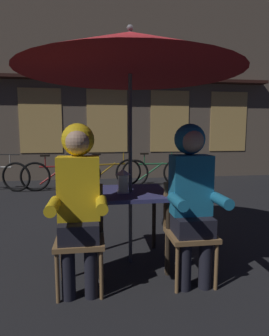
% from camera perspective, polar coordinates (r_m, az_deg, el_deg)
% --- Properties ---
extents(ground_plane, '(60.00, 60.00, 0.00)m').
position_cam_1_polar(ground_plane, '(3.05, -0.82, -18.45)').
color(ground_plane, '#232326').
extents(cafe_table, '(0.72, 0.72, 0.74)m').
position_cam_1_polar(cafe_table, '(2.83, -0.85, -6.75)').
color(cafe_table, navy).
rests_on(cafe_table, ground_plane).
extents(patio_umbrella, '(2.10, 2.10, 2.31)m').
position_cam_1_polar(patio_umbrella, '(2.84, -0.91, 22.28)').
color(patio_umbrella, '#4C4C51').
rests_on(patio_umbrella, ground_plane).
extents(lantern, '(0.11, 0.11, 0.23)m').
position_cam_1_polar(lantern, '(2.73, -2.37, -2.51)').
color(lantern, white).
rests_on(lantern, cafe_table).
extents(chair_left, '(0.40, 0.40, 0.87)m').
position_cam_1_polar(chair_left, '(2.50, -10.96, -12.39)').
color(chair_left, olive).
rests_on(chair_left, ground_plane).
extents(chair_right, '(0.40, 0.40, 0.87)m').
position_cam_1_polar(chair_right, '(2.63, 10.85, -11.38)').
color(chair_right, olive).
rests_on(chair_right, ground_plane).
extents(person_left_hooded, '(0.45, 0.56, 1.40)m').
position_cam_1_polar(person_left_hooded, '(2.35, -11.24, -4.65)').
color(person_left_hooded, black).
rests_on(person_left_hooded, ground_plane).
extents(person_right_hooded, '(0.45, 0.56, 1.40)m').
position_cam_1_polar(person_right_hooded, '(2.49, 11.47, -3.98)').
color(person_right_hooded, black).
rests_on(person_right_hooded, ground_plane).
extents(shopfront_building, '(10.00, 0.93, 6.20)m').
position_cam_1_polar(shopfront_building, '(8.31, -5.79, 19.69)').
color(shopfront_building, '#6B5B4C').
rests_on(shopfront_building, ground_plane).
extents(bicycle_second, '(1.68, 0.13, 0.84)m').
position_cam_1_polar(bicycle_second, '(6.53, -15.10, -1.43)').
color(bicycle_second, black).
rests_on(bicycle_second, ground_plane).
extents(bicycle_third, '(1.65, 0.41, 0.84)m').
position_cam_1_polar(bicycle_third, '(6.73, -5.37, -0.95)').
color(bicycle_third, black).
rests_on(bicycle_third, ground_plane).
extents(bicycle_fourth, '(1.68, 0.09, 0.84)m').
position_cam_1_polar(bicycle_fourth, '(6.83, 4.33, -0.81)').
color(bicycle_fourth, black).
rests_on(bicycle_fourth, ground_plane).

